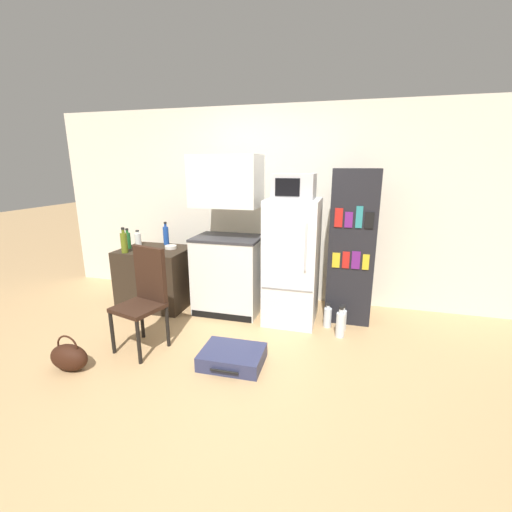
# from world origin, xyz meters

# --- Properties ---
(ground_plane) EXTENTS (24.00, 24.00, 0.00)m
(ground_plane) POSITION_xyz_m (0.00, 0.00, 0.00)
(ground_plane) COLOR tan
(wall_back) EXTENTS (6.40, 0.10, 2.50)m
(wall_back) POSITION_xyz_m (0.20, 2.00, 1.25)
(wall_back) COLOR silver
(wall_back) RESTS_ON ground_plane
(side_table) EXTENTS (0.84, 0.67, 0.75)m
(side_table) POSITION_xyz_m (-1.26, 1.27, 0.37)
(side_table) COLOR #2D2319
(side_table) RESTS_ON ground_plane
(kitchen_hutch) EXTENTS (0.80, 0.57, 1.88)m
(kitchen_hutch) POSITION_xyz_m (-0.29, 1.32, 0.86)
(kitchen_hutch) COLOR silver
(kitchen_hutch) RESTS_ON ground_plane
(refrigerator) EXTENTS (0.58, 0.65, 1.42)m
(refrigerator) POSITION_xyz_m (0.50, 1.29, 0.71)
(refrigerator) COLOR white
(refrigerator) RESTS_ON ground_plane
(microwave) EXTENTS (0.44, 0.39, 0.27)m
(microwave) POSITION_xyz_m (0.50, 1.29, 1.55)
(microwave) COLOR #B7B7BC
(microwave) RESTS_ON refrigerator
(bookshelf) EXTENTS (0.50, 0.32, 1.74)m
(bookshelf) POSITION_xyz_m (1.14, 1.45, 0.87)
(bookshelf) COLOR black
(bookshelf) RESTS_ON ground_plane
(bottle_milk_white) EXTENTS (0.08, 0.08, 0.20)m
(bottle_milk_white) POSITION_xyz_m (-1.57, 1.39, 0.83)
(bottle_milk_white) COLOR white
(bottle_milk_white) RESTS_ON side_table
(bottle_olive_oil) EXTENTS (0.08, 0.08, 0.31)m
(bottle_olive_oil) POSITION_xyz_m (-1.49, 1.00, 0.88)
(bottle_olive_oil) COLOR #566619
(bottle_olive_oil) RESTS_ON side_table
(bottle_green_tall) EXTENTS (0.07, 0.07, 0.26)m
(bottle_green_tall) POSITION_xyz_m (-1.59, 1.20, 0.86)
(bottle_green_tall) COLOR #1E6028
(bottle_green_tall) RESTS_ON side_table
(bottle_blue_soda) EXTENTS (0.07, 0.07, 0.30)m
(bottle_blue_soda) POSITION_xyz_m (-1.23, 1.53, 0.87)
(bottle_blue_soda) COLOR #1E47A3
(bottle_blue_soda) RESTS_ON side_table
(bowl) EXTENTS (0.15, 0.15, 0.04)m
(bowl) POSITION_xyz_m (-1.06, 1.33, 0.77)
(bowl) COLOR silver
(bowl) RESTS_ON side_table
(chair) EXTENTS (0.49, 0.49, 1.01)m
(chair) POSITION_xyz_m (-0.78, 0.30, 0.58)
(chair) COLOR black
(chair) RESTS_ON ground_plane
(suitcase_large_flat) EXTENTS (0.57, 0.47, 0.14)m
(suitcase_large_flat) POSITION_xyz_m (0.14, 0.20, 0.07)
(suitcase_large_flat) COLOR navy
(suitcase_large_flat) RESTS_ON ground_plane
(handbag) EXTENTS (0.36, 0.20, 0.33)m
(handbag) POSITION_xyz_m (-1.22, -0.27, 0.12)
(handbag) COLOR #33190F
(handbag) RESTS_ON ground_plane
(water_bottle_front) EXTENTS (0.09, 0.09, 0.29)m
(water_bottle_front) POSITION_xyz_m (1.09, 1.16, 0.12)
(water_bottle_front) COLOR silver
(water_bottle_front) RESTS_ON ground_plane
(water_bottle_middle) EXTENTS (0.09, 0.09, 0.28)m
(water_bottle_middle) POSITION_xyz_m (0.93, 1.19, 0.12)
(water_bottle_middle) COLOR silver
(water_bottle_middle) RESTS_ON ground_plane
(water_bottle_back) EXTENTS (0.09, 0.09, 0.34)m
(water_bottle_back) POSITION_xyz_m (1.08, 0.99, 0.14)
(water_bottle_back) COLOR silver
(water_bottle_back) RESTS_ON ground_plane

